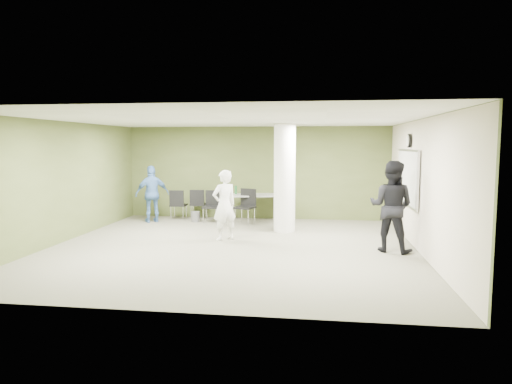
# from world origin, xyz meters

# --- Properties ---
(floor) EXTENTS (8.00, 8.00, 0.00)m
(floor) POSITION_xyz_m (0.00, 0.00, 0.00)
(floor) COLOR #585645
(floor) RESTS_ON ground
(ceiling) EXTENTS (8.00, 8.00, 0.00)m
(ceiling) POSITION_xyz_m (0.00, 0.00, 2.80)
(ceiling) COLOR white
(ceiling) RESTS_ON wall_back
(wall_back) EXTENTS (8.00, 2.80, 0.02)m
(wall_back) POSITION_xyz_m (0.00, 4.00, 1.40)
(wall_back) COLOR #465226
(wall_back) RESTS_ON floor
(wall_left) EXTENTS (0.02, 8.00, 2.80)m
(wall_left) POSITION_xyz_m (-4.00, 0.00, 1.40)
(wall_left) COLOR #465226
(wall_left) RESTS_ON floor
(wall_right_cream) EXTENTS (0.02, 8.00, 2.80)m
(wall_right_cream) POSITION_xyz_m (4.00, 0.00, 1.40)
(wall_right_cream) COLOR beige
(wall_right_cream) RESTS_ON floor
(column) EXTENTS (0.56, 0.56, 2.80)m
(column) POSITION_xyz_m (1.00, 2.00, 1.40)
(column) COLOR silver
(column) RESTS_ON floor
(whiteboard) EXTENTS (0.05, 2.30, 1.30)m
(whiteboard) POSITION_xyz_m (3.92, 1.20, 1.50)
(whiteboard) COLOR silver
(whiteboard) RESTS_ON wall_right_cream
(wall_clock) EXTENTS (0.06, 0.32, 0.32)m
(wall_clock) POSITION_xyz_m (3.92, 1.20, 2.35)
(wall_clock) COLOR black
(wall_clock) RESTS_ON wall_right_cream
(folding_table) EXTENTS (1.79, 1.04, 1.05)m
(folding_table) POSITION_xyz_m (0.04, 3.43, 0.75)
(folding_table) COLOR gray
(folding_table) RESTS_ON floor
(wastebasket) EXTENTS (0.26, 0.26, 0.30)m
(wastebasket) POSITION_xyz_m (-1.69, 3.09, 0.15)
(wastebasket) COLOR #4C4C4C
(wastebasket) RESTS_ON floor
(chair_back_left) EXTENTS (0.46, 0.46, 0.91)m
(chair_back_left) POSITION_xyz_m (-2.30, 3.33, 0.53)
(chair_back_left) COLOR black
(chair_back_left) RESTS_ON floor
(chair_back_right) EXTENTS (0.50, 0.50, 0.91)m
(chair_back_right) POSITION_xyz_m (-1.75, 3.57, 0.53)
(chair_back_right) COLOR black
(chair_back_right) RESTS_ON floor
(chair_table_left) EXTENTS (0.47, 0.47, 0.92)m
(chair_table_left) POSITION_xyz_m (-1.21, 3.15, 0.54)
(chair_table_left) COLOR black
(chair_table_left) RESTS_ON floor
(chair_table_right) EXTENTS (0.63, 0.63, 1.00)m
(chair_table_right) POSITION_xyz_m (-0.16, 2.93, 0.59)
(chair_table_right) COLOR black
(chair_table_right) RESTS_ON floor
(woman_white) EXTENTS (0.72, 0.70, 1.67)m
(woman_white) POSITION_xyz_m (-0.32, 0.69, 0.83)
(woman_white) COLOR white
(woman_white) RESTS_ON floor
(man_black) EXTENTS (1.15, 1.04, 1.93)m
(man_black) POSITION_xyz_m (3.40, 0.05, 0.96)
(man_black) COLOR black
(man_black) RESTS_ON floor
(man_blue) EXTENTS (1.03, 0.87, 1.65)m
(man_blue) POSITION_xyz_m (-2.91, 2.86, 0.83)
(man_blue) COLOR #4169A2
(man_blue) RESTS_ON floor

